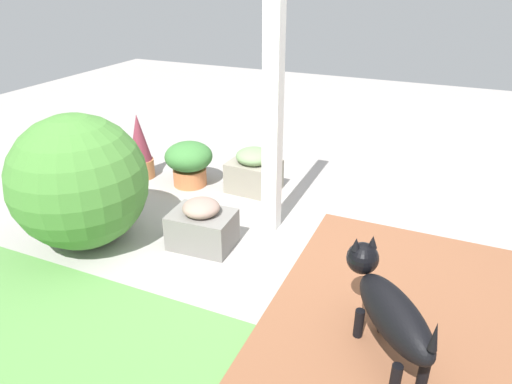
{
  "coord_description": "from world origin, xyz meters",
  "views": [
    {
      "loc": [
        -0.94,
        2.91,
        1.88
      ],
      "look_at": [
        0.37,
        -0.08,
        0.29
      ],
      "focal_mm": 32.32,
      "sensor_mm": 36.0,
      "label": 1
    }
  ],
  "objects_px": {
    "round_shrub": "(79,182)",
    "terracotta_pot_spiky": "(140,148)",
    "porch_pillar": "(273,100)",
    "stone_planter_nearest": "(254,171)",
    "terracotta_pot_broad": "(189,161)",
    "stone_planter_mid": "(202,226)",
    "dog": "(389,307)"
  },
  "relations": [
    {
      "from": "stone_planter_nearest",
      "to": "porch_pillar",
      "type": "bearing_deg",
      "value": 125.38
    },
    {
      "from": "stone_planter_nearest",
      "to": "stone_planter_mid",
      "type": "distance_m",
      "value": 1.03
    },
    {
      "from": "round_shrub",
      "to": "terracotta_pot_spiky",
      "type": "xyz_separation_m",
      "value": [
        0.35,
        -1.16,
        -0.19
      ]
    },
    {
      "from": "porch_pillar",
      "to": "terracotta_pot_spiky",
      "type": "bearing_deg",
      "value": -14.79
    },
    {
      "from": "round_shrub",
      "to": "terracotta_pot_broad",
      "type": "height_order",
      "value": "round_shrub"
    },
    {
      "from": "round_shrub",
      "to": "stone_planter_mid",
      "type": "bearing_deg",
      "value": -160.81
    },
    {
      "from": "stone_planter_nearest",
      "to": "stone_planter_mid",
      "type": "bearing_deg",
      "value": 92.19
    },
    {
      "from": "stone_planter_mid",
      "to": "terracotta_pot_spiky",
      "type": "distance_m",
      "value": 1.47
    },
    {
      "from": "stone_planter_nearest",
      "to": "stone_planter_mid",
      "type": "relative_size",
      "value": 0.97
    },
    {
      "from": "round_shrub",
      "to": "terracotta_pot_spiky",
      "type": "relative_size",
      "value": 1.53
    },
    {
      "from": "stone_planter_nearest",
      "to": "dog",
      "type": "relative_size",
      "value": 0.66
    },
    {
      "from": "round_shrub",
      "to": "dog",
      "type": "xyz_separation_m",
      "value": [
        -2.26,
        0.28,
        -0.18
      ]
    },
    {
      "from": "porch_pillar",
      "to": "round_shrub",
      "type": "height_order",
      "value": "porch_pillar"
    },
    {
      "from": "stone_planter_nearest",
      "to": "dog",
      "type": "distance_m",
      "value": 2.17
    },
    {
      "from": "stone_planter_nearest",
      "to": "terracotta_pot_spiky",
      "type": "relative_size",
      "value": 0.73
    },
    {
      "from": "porch_pillar",
      "to": "round_shrub",
      "type": "xyz_separation_m",
      "value": [
        1.2,
        0.75,
        -0.55
      ]
    },
    {
      "from": "stone_planter_mid",
      "to": "stone_planter_nearest",
      "type": "bearing_deg",
      "value": -87.81
    },
    {
      "from": "stone_planter_nearest",
      "to": "terracotta_pot_spiky",
      "type": "distance_m",
      "value": 1.16
    },
    {
      "from": "terracotta_pot_spiky",
      "to": "terracotta_pot_broad",
      "type": "height_order",
      "value": "terracotta_pot_spiky"
    },
    {
      "from": "stone_planter_mid",
      "to": "round_shrub",
      "type": "height_order",
      "value": "round_shrub"
    },
    {
      "from": "dog",
      "to": "stone_planter_mid",
      "type": "bearing_deg",
      "value": -21.61
    },
    {
      "from": "stone_planter_mid",
      "to": "dog",
      "type": "relative_size",
      "value": 0.68
    },
    {
      "from": "terracotta_pot_broad",
      "to": "dog",
      "type": "relative_size",
      "value": 0.63
    },
    {
      "from": "stone_planter_mid",
      "to": "terracotta_pot_spiky",
      "type": "bearing_deg",
      "value": -36.29
    },
    {
      "from": "round_shrub",
      "to": "terracotta_pot_spiky",
      "type": "distance_m",
      "value": 1.23
    },
    {
      "from": "round_shrub",
      "to": "dog",
      "type": "bearing_deg",
      "value": 173.06
    },
    {
      "from": "terracotta_pot_spiky",
      "to": "terracotta_pot_broad",
      "type": "bearing_deg",
      "value": -176.37
    },
    {
      "from": "stone_planter_mid",
      "to": "terracotta_pot_spiky",
      "type": "xyz_separation_m",
      "value": [
        1.18,
        -0.87,
        0.14
      ]
    },
    {
      "from": "round_shrub",
      "to": "stone_planter_nearest",
      "type": "bearing_deg",
      "value": -121.0
    },
    {
      "from": "stone_planter_nearest",
      "to": "terracotta_pot_spiky",
      "type": "bearing_deg",
      "value": 8.04
    },
    {
      "from": "stone_planter_mid",
      "to": "terracotta_pot_broad",
      "type": "xyz_separation_m",
      "value": [
        0.65,
        -0.9,
        0.07
      ]
    },
    {
      "from": "stone_planter_nearest",
      "to": "stone_planter_mid",
      "type": "height_order",
      "value": "stone_planter_nearest"
    }
  ]
}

